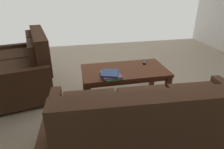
# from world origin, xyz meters

# --- Properties ---
(ground_plane) EXTENTS (5.95, 5.61, 0.01)m
(ground_plane) POSITION_xyz_m (0.00, 0.00, -0.00)
(ground_plane) COLOR #B7A88E
(sofa_main) EXTENTS (1.96, 0.99, 0.89)m
(sofa_main) POSITION_xyz_m (0.11, 1.23, 0.37)
(sofa_main) COLOR black
(sofa_main) RESTS_ON ground
(loveseat_near) EXTENTS (1.07, 1.50, 0.91)m
(loveseat_near) POSITION_xyz_m (1.55, -0.46, 0.38)
(loveseat_near) COLOR black
(loveseat_near) RESTS_ON ground
(coffee_table) EXTENTS (1.19, 0.63, 0.47)m
(coffee_table) POSITION_xyz_m (0.09, 0.13, 0.40)
(coffee_table) COLOR brown
(coffee_table) RESTS_ON ground
(book_stack) EXTENTS (0.28, 0.31, 0.06)m
(book_stack) POSITION_xyz_m (0.33, 0.32, 0.50)
(book_stack) COLOR #337F51
(book_stack) RESTS_ON coffee_table
(tv_remote) EXTENTS (0.10, 0.16, 0.02)m
(tv_remote) POSITION_xyz_m (-0.27, -0.05, 0.48)
(tv_remote) COLOR black
(tv_remote) RESTS_ON coffee_table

